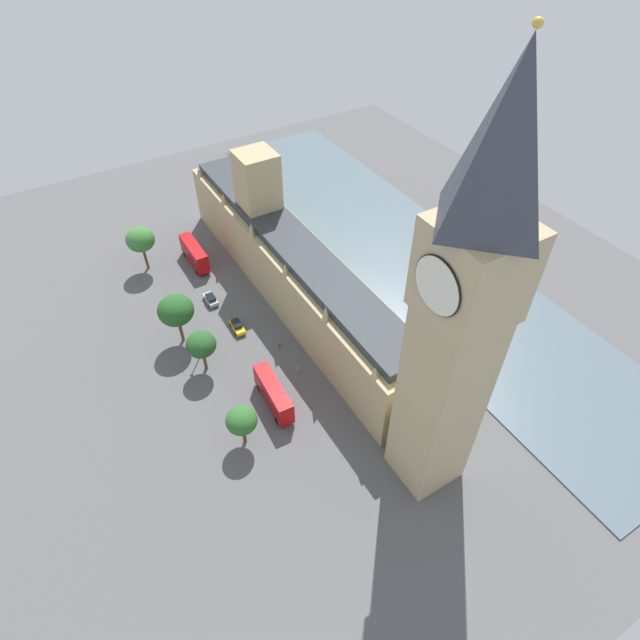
{
  "coord_description": "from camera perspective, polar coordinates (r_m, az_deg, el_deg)",
  "views": [
    {
      "loc": [
        33.52,
        69.29,
        68.38
      ],
      "look_at": [
        1.0,
        14.89,
        7.46
      ],
      "focal_mm": 29.24,
      "sensor_mm": 36.0,
      "label": 1
    }
  ],
  "objects": [
    {
      "name": "clock_tower",
      "position": [
        57.3,
        15.21,
        0.44
      ],
      "size": [
        9.16,
        9.16,
        58.69
      ],
      "color": "tan",
      "rests_on": "ground"
    },
    {
      "name": "car_silver_near_tower",
      "position": [
        103.97,
        -11.87,
        2.26
      ],
      "size": [
        1.87,
        4.03,
        1.74
      ],
      "rotation": [
        0.0,
        0.0,
        3.14
      ],
      "color": "#B7B7BC",
      "rests_on": "ground"
    },
    {
      "name": "street_lamp_slot_10",
      "position": [
        91.34,
        -13.47,
        -2.35
      ],
      "size": [
        0.56,
        0.56,
        5.93
      ],
      "color": "black",
      "rests_on": "ground"
    },
    {
      "name": "parliament_building",
      "position": [
        99.85,
        -3.34,
        6.16
      ],
      "size": [
        10.89,
        73.27,
        24.9
      ],
      "color": "tan",
      "rests_on": "ground"
    },
    {
      "name": "ground_plane",
      "position": [
        102.96,
        -3.78,
        2.13
      ],
      "size": [
        143.27,
        143.27,
        0.0
      ],
      "primitive_type": "plane",
      "color": "#565659"
    },
    {
      "name": "double_decker_bus_far_end",
      "position": [
        113.51,
        -13.59,
        7.1
      ],
      "size": [
        2.68,
        10.51,
        4.75
      ],
      "rotation": [
        0.0,
        0.0,
        3.15
      ],
      "color": "#B20C0F",
      "rests_on": "ground"
    },
    {
      "name": "pedestrian_midblock",
      "position": [
        89.36,
        -2.45,
        -5.45
      ],
      "size": [
        0.58,
        0.48,
        1.5
      ],
      "rotation": [
        0.0,
        0.0,
        4.54
      ],
      "color": "gray",
      "rests_on": "ground"
    },
    {
      "name": "double_decker_bus_under_trees",
      "position": [
        83.87,
        -5.12,
        -8.01
      ],
      "size": [
        3.15,
        10.63,
        4.75
      ],
      "rotation": [
        0.0,
        0.0,
        -0.06
      ],
      "color": "#B20C0F",
      "rests_on": "ground"
    },
    {
      "name": "river_thames",
      "position": [
        116.16,
        9.47,
        7.21
      ],
      "size": [
        29.32,
        128.94,
        0.25
      ],
      "primitive_type": "cube",
      "color": "slate",
      "rests_on": "ground"
    },
    {
      "name": "plane_tree_leading",
      "position": [
        112.43,
        -19.07,
        8.3
      ],
      "size": [
        5.76,
        5.76,
        9.72
      ],
      "color": "brown",
      "rests_on": "ground"
    },
    {
      "name": "plane_tree_by_river_gate",
      "position": [
        88.19,
        -12.88,
        -2.66
      ],
      "size": [
        5.02,
        5.02,
        8.1
      ],
      "color": "brown",
      "rests_on": "ground"
    },
    {
      "name": "car_yellow_cab_corner",
      "position": [
        97.44,
        -9.05,
        -0.67
      ],
      "size": [
        1.99,
        4.34,
        1.74
      ],
      "rotation": [
        0.0,
        0.0,
        -0.04
      ],
      "color": "gold",
      "rests_on": "ground"
    },
    {
      "name": "plane_tree_trailing",
      "position": [
        93.22,
        -15.5,
        1.02
      ],
      "size": [
        6.28,
        6.28,
        10.04
      ],
      "color": "brown",
      "rests_on": "ground"
    },
    {
      "name": "pedestrian_opposite_hall",
      "position": [
        93.43,
        -4.51,
        -2.73
      ],
      "size": [
        0.65,
        0.62,
        1.55
      ],
      "rotation": [
        0.0,
        0.0,
        4.06
      ],
      "color": "#336B60",
      "rests_on": "ground"
    },
    {
      "name": "plane_tree_kerbside",
      "position": [
        77.95,
        -8.58,
        -10.84
      ],
      "size": [
        4.69,
        4.69,
        7.39
      ],
      "color": "brown",
      "rests_on": "ground"
    }
  ]
}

